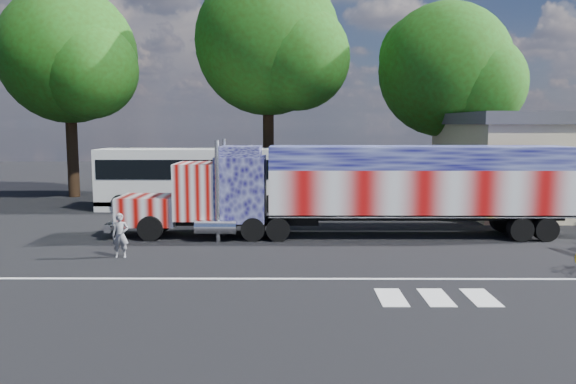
{
  "coord_description": "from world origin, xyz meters",
  "views": [
    {
      "loc": [
        0.09,
        -19.37,
        4.61
      ],
      "look_at": [
        0.0,
        3.0,
        1.9
      ],
      "focal_mm": 35.0,
      "sensor_mm": 36.0,
      "label": 1
    }
  ],
  "objects_px": {
    "woman": "(120,235)",
    "tree_nw_a": "(70,56)",
    "semi_truck": "(361,187)",
    "tree_ne_a": "(448,71)",
    "coach_bus": "(204,178)",
    "tree_n_mid": "(270,43)"
  },
  "relations": [
    {
      "from": "woman",
      "to": "tree_ne_a",
      "type": "relative_size",
      "value": 0.13
    },
    {
      "from": "woman",
      "to": "tree_nw_a",
      "type": "height_order",
      "value": "tree_nw_a"
    },
    {
      "from": "coach_bus",
      "to": "semi_truck",
      "type": "bearing_deg",
      "value": -44.24
    },
    {
      "from": "coach_bus",
      "to": "tree_n_mid",
      "type": "height_order",
      "value": "tree_n_mid"
    },
    {
      "from": "coach_bus",
      "to": "tree_nw_a",
      "type": "xyz_separation_m",
      "value": [
        -8.98,
        5.2,
        7.12
      ]
    },
    {
      "from": "tree_nw_a",
      "to": "semi_truck",
      "type": "bearing_deg",
      "value": -37.25
    },
    {
      "from": "tree_nw_a",
      "to": "tree_ne_a",
      "type": "relative_size",
      "value": 1.1
    },
    {
      "from": "semi_truck",
      "to": "woman",
      "type": "distance_m",
      "value": 9.69
    },
    {
      "from": "coach_bus",
      "to": "woman",
      "type": "relative_size",
      "value": 7.26
    },
    {
      "from": "semi_truck",
      "to": "woman",
      "type": "bearing_deg",
      "value": -156.6
    },
    {
      "from": "tree_nw_a",
      "to": "tree_ne_a",
      "type": "bearing_deg",
      "value": -2.0
    },
    {
      "from": "coach_bus",
      "to": "tree_ne_a",
      "type": "height_order",
      "value": "tree_ne_a"
    },
    {
      "from": "woman",
      "to": "tree_ne_a",
      "type": "bearing_deg",
      "value": 39.47
    },
    {
      "from": "woman",
      "to": "tree_nw_a",
      "type": "relative_size",
      "value": 0.12
    },
    {
      "from": "semi_truck",
      "to": "tree_n_mid",
      "type": "relative_size",
      "value": 1.3
    },
    {
      "from": "tree_ne_a",
      "to": "tree_n_mid",
      "type": "bearing_deg",
      "value": 172.07
    },
    {
      "from": "tree_nw_a",
      "to": "woman",
      "type": "bearing_deg",
      "value": -64.62
    },
    {
      "from": "semi_truck",
      "to": "tree_n_mid",
      "type": "bearing_deg",
      "value": 107.38
    },
    {
      "from": "semi_truck",
      "to": "tree_nw_a",
      "type": "relative_size",
      "value": 1.43
    },
    {
      "from": "coach_bus",
      "to": "tree_nw_a",
      "type": "bearing_deg",
      "value": 149.92
    },
    {
      "from": "coach_bus",
      "to": "tree_n_mid",
      "type": "xyz_separation_m",
      "value": [
        3.46,
        5.9,
        8.0
      ]
    },
    {
      "from": "woman",
      "to": "tree_n_mid",
      "type": "relative_size",
      "value": 0.11
    }
  ]
}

